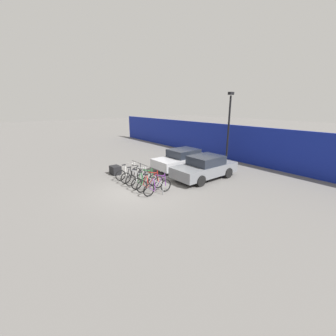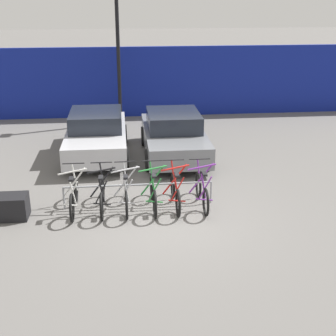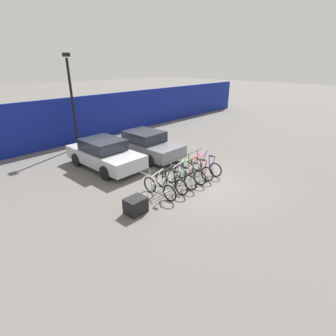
{
  "view_description": "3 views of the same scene",
  "coord_description": "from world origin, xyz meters",
  "px_view_note": "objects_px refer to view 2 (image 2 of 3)",
  "views": [
    {
      "loc": [
        9.65,
        -5.65,
        4.4
      ],
      "look_at": [
        -0.14,
        2.08,
        0.85
      ],
      "focal_mm": 24.0,
      "sensor_mm": 36.0,
      "label": 1
    },
    {
      "loc": [
        -0.9,
        -9.64,
        4.85
      ],
      "look_at": [
        0.24,
        1.48,
        0.65
      ],
      "focal_mm": 50.0,
      "sensor_mm": 36.0,
      "label": 2
    },
    {
      "loc": [
        -8.41,
        -5.74,
        4.82
      ],
      "look_at": [
        -0.95,
        1.12,
        0.69
      ],
      "focal_mm": 28.0,
      "sensor_mm": 36.0,
      "label": 3
    }
  ],
  "objects_px": {
    "bicycle_green": "(153,193)",
    "cargo_crate": "(12,207)",
    "car_grey": "(174,135)",
    "bicycle_black": "(102,195)",
    "bicycle_red": "(175,192)",
    "car_silver": "(97,134)",
    "bicycle_purple": "(202,191)",
    "lamp_post": "(118,46)",
    "bicycle_silver": "(126,194)",
    "bike_rack": "(138,187)",
    "bicycle_white": "(74,196)"
  },
  "relations": [
    {
      "from": "bicycle_green",
      "to": "cargo_crate",
      "type": "xyz_separation_m",
      "value": [
        -3.24,
        -0.21,
        -0.1
      ]
    },
    {
      "from": "car_grey",
      "to": "bicycle_black",
      "type": "bearing_deg",
      "value": -119.5
    },
    {
      "from": "bicycle_red",
      "to": "car_silver",
      "type": "xyz_separation_m",
      "value": [
        -2.01,
        4.07,
        0.31
      ]
    },
    {
      "from": "bicycle_black",
      "to": "bicycle_purple",
      "type": "xyz_separation_m",
      "value": [
        2.38,
        0.0,
        0.0
      ]
    },
    {
      "from": "bicycle_black",
      "to": "lamp_post",
      "type": "bearing_deg",
      "value": 88.12
    },
    {
      "from": "car_silver",
      "to": "lamp_post",
      "type": "xyz_separation_m",
      "value": [
        0.76,
        3.9,
        2.28
      ]
    },
    {
      "from": "bicycle_red",
      "to": "car_silver",
      "type": "height_order",
      "value": "car_silver"
    },
    {
      "from": "car_silver",
      "to": "bicycle_red",
      "type": "bearing_deg",
      "value": -63.72
    },
    {
      "from": "car_silver",
      "to": "lamp_post",
      "type": "distance_m",
      "value": 4.59
    },
    {
      "from": "bicycle_green",
      "to": "car_silver",
      "type": "bearing_deg",
      "value": 107.97
    },
    {
      "from": "bicycle_black",
      "to": "bicycle_green",
      "type": "xyz_separation_m",
      "value": [
        1.21,
        0.0,
        0.0
      ]
    },
    {
      "from": "bicycle_purple",
      "to": "cargo_crate",
      "type": "height_order",
      "value": "bicycle_purple"
    },
    {
      "from": "bicycle_black",
      "to": "bicycle_green",
      "type": "relative_size",
      "value": 1.0
    },
    {
      "from": "car_grey",
      "to": "bicycle_silver",
      "type": "bearing_deg",
      "value": -112.57
    },
    {
      "from": "bicycle_red",
      "to": "cargo_crate",
      "type": "bearing_deg",
      "value": -174.4
    },
    {
      "from": "bicycle_silver",
      "to": "car_grey",
      "type": "relative_size",
      "value": 0.41
    },
    {
      "from": "lamp_post",
      "to": "car_grey",
      "type": "bearing_deg",
      "value": -68.91
    },
    {
      "from": "bike_rack",
      "to": "bicycle_purple",
      "type": "relative_size",
      "value": 2.09
    },
    {
      "from": "bicycle_red",
      "to": "car_silver",
      "type": "distance_m",
      "value": 4.55
    },
    {
      "from": "bicycle_purple",
      "to": "car_grey",
      "type": "bearing_deg",
      "value": 92.73
    },
    {
      "from": "bicycle_silver",
      "to": "bicycle_green",
      "type": "height_order",
      "value": "same"
    },
    {
      "from": "bicycle_red",
      "to": "car_grey",
      "type": "relative_size",
      "value": 0.41
    },
    {
      "from": "bicycle_red",
      "to": "lamp_post",
      "type": "relative_size",
      "value": 0.33
    },
    {
      "from": "bicycle_white",
      "to": "cargo_crate",
      "type": "xyz_separation_m",
      "value": [
        -1.37,
        -0.21,
        -0.1
      ]
    },
    {
      "from": "bike_rack",
      "to": "cargo_crate",
      "type": "height_order",
      "value": "bike_rack"
    },
    {
      "from": "bicycle_purple",
      "to": "lamp_post",
      "type": "relative_size",
      "value": 0.33
    },
    {
      "from": "bicycle_silver",
      "to": "bicycle_purple",
      "type": "height_order",
      "value": "same"
    },
    {
      "from": "car_silver",
      "to": "cargo_crate",
      "type": "bearing_deg",
      "value": -112.34
    },
    {
      "from": "bicycle_purple",
      "to": "lamp_post",
      "type": "distance_m",
      "value": 8.6
    },
    {
      "from": "bicycle_silver",
      "to": "cargo_crate",
      "type": "xyz_separation_m",
      "value": [
        -2.59,
        -0.21,
        -0.1
      ]
    },
    {
      "from": "bike_rack",
      "to": "cargo_crate",
      "type": "distance_m",
      "value": 2.92
    },
    {
      "from": "bicycle_white",
      "to": "bicycle_red",
      "type": "xyz_separation_m",
      "value": [
        2.39,
        0.0,
        0.0
      ]
    },
    {
      "from": "bike_rack",
      "to": "lamp_post",
      "type": "xyz_separation_m",
      "value": [
        -0.37,
        7.83,
        2.49
      ]
    },
    {
      "from": "car_grey",
      "to": "lamp_post",
      "type": "bearing_deg",
      "value": 111.09
    },
    {
      "from": "bicycle_silver",
      "to": "lamp_post",
      "type": "distance_m",
      "value": 8.39
    },
    {
      "from": "bicycle_black",
      "to": "lamp_post",
      "type": "xyz_separation_m",
      "value": [
        0.49,
        7.97,
        2.59
      ]
    },
    {
      "from": "bicycle_green",
      "to": "car_silver",
      "type": "relative_size",
      "value": 0.41
    },
    {
      "from": "car_silver",
      "to": "cargo_crate",
      "type": "xyz_separation_m",
      "value": [
        -1.76,
        -4.28,
        -0.42
      ]
    },
    {
      "from": "bicycle_red",
      "to": "car_grey",
      "type": "height_order",
      "value": "car_grey"
    },
    {
      "from": "bicycle_white",
      "to": "bicycle_green",
      "type": "bearing_deg",
      "value": 2.22
    },
    {
      "from": "bicycle_red",
      "to": "car_grey",
      "type": "distance_m",
      "value": 3.78
    },
    {
      "from": "bicycle_green",
      "to": "bicycle_purple",
      "type": "bearing_deg",
      "value": -2.02
    },
    {
      "from": "bicycle_green",
      "to": "cargo_crate",
      "type": "bearing_deg",
      "value": -178.38
    },
    {
      "from": "bicycle_white",
      "to": "car_silver",
      "type": "height_order",
      "value": "car_silver"
    },
    {
      "from": "lamp_post",
      "to": "cargo_crate",
      "type": "bearing_deg",
      "value": -107.11
    },
    {
      "from": "bike_rack",
      "to": "lamp_post",
      "type": "distance_m",
      "value": 8.22
    },
    {
      "from": "lamp_post",
      "to": "bicycle_red",
      "type": "bearing_deg",
      "value": -81.1
    },
    {
      "from": "bicycle_purple",
      "to": "car_grey",
      "type": "relative_size",
      "value": 0.41
    },
    {
      "from": "bicycle_silver",
      "to": "car_silver",
      "type": "distance_m",
      "value": 4.17
    },
    {
      "from": "bicycle_purple",
      "to": "cargo_crate",
      "type": "bearing_deg",
      "value": -178.57
    }
  ]
}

